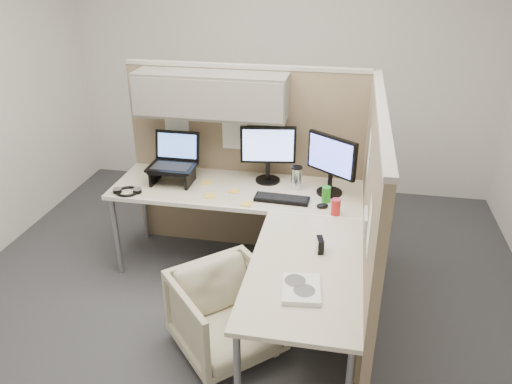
% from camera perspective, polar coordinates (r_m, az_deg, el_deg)
% --- Properties ---
extents(ground, '(4.50, 4.50, 0.00)m').
position_cam_1_polar(ground, '(3.89, -2.20, -12.84)').
color(ground, '#313136').
rests_on(ground, ground).
extents(partition_back, '(2.00, 0.36, 1.63)m').
position_cam_1_polar(partition_back, '(4.11, -2.82, 6.94)').
color(partition_back, '#867258').
rests_on(partition_back, ground).
extents(partition_right, '(0.07, 2.03, 1.63)m').
position_cam_1_polar(partition_right, '(3.31, 12.71, -4.00)').
color(partition_right, '#867258').
rests_on(partition_right, ground).
extents(desk, '(2.00, 1.98, 0.73)m').
position_cam_1_polar(desk, '(3.58, 0.01, -3.23)').
color(desk, beige).
rests_on(desk, ground).
extents(office_chair, '(0.84, 0.84, 0.63)m').
position_cam_1_polar(office_chair, '(3.34, -3.40, -13.37)').
color(office_chair, '#BFB598').
rests_on(office_chair, ground).
extents(monitor_left, '(0.44, 0.20, 0.47)m').
position_cam_1_polar(monitor_left, '(3.98, 1.39, 4.87)').
color(monitor_left, black).
rests_on(monitor_left, desk).
extents(monitor_right, '(0.38, 0.29, 0.47)m').
position_cam_1_polar(monitor_right, '(3.81, 8.61, 3.59)').
color(monitor_right, black).
rests_on(monitor_right, desk).
extents(laptop_station, '(0.37, 0.32, 0.39)m').
position_cam_1_polar(laptop_station, '(4.07, -9.42, 3.13)').
color(laptop_station, black).
rests_on(laptop_station, desk).
extents(keyboard, '(0.42, 0.16, 0.02)m').
position_cam_1_polar(keyboard, '(3.76, 2.97, -0.80)').
color(keyboard, black).
rests_on(keyboard, desk).
extents(mouse, '(0.10, 0.08, 0.03)m').
position_cam_1_polar(mouse, '(3.68, 7.60, -1.56)').
color(mouse, black).
rests_on(mouse, desk).
extents(travel_mug, '(0.09, 0.09, 0.19)m').
position_cam_1_polar(travel_mug, '(3.92, 4.65, 1.62)').
color(travel_mug, silver).
rests_on(travel_mug, desk).
extents(soda_can_green, '(0.07, 0.07, 0.12)m').
position_cam_1_polar(soda_can_green, '(3.58, 9.11, -1.70)').
color(soda_can_green, '#B21E1E').
rests_on(soda_can_green, desk).
extents(soda_can_silver, '(0.07, 0.07, 0.12)m').
position_cam_1_polar(soda_can_silver, '(3.76, 8.03, -0.25)').
color(soda_can_silver, '#268C1E').
rests_on(soda_can_silver, desk).
extents(sticky_note_b, '(0.08, 0.08, 0.01)m').
position_cam_1_polar(sticky_note_b, '(3.71, -1.08, -1.36)').
color(sticky_note_b, gold).
rests_on(sticky_note_b, desk).
extents(sticky_note_d, '(0.09, 0.09, 0.01)m').
position_cam_1_polar(sticky_note_d, '(3.90, -2.53, 0.11)').
color(sticky_note_d, gold).
rests_on(sticky_note_d, desk).
extents(sticky_note_c, '(0.09, 0.09, 0.01)m').
position_cam_1_polar(sticky_note_c, '(4.06, -5.64, 1.07)').
color(sticky_note_c, gold).
rests_on(sticky_note_c, desk).
extents(sticky_note_a, '(0.10, 0.10, 0.01)m').
position_cam_1_polar(sticky_note_a, '(3.84, -5.32, -0.44)').
color(sticky_note_a, gold).
rests_on(sticky_note_a, desk).
extents(headphones, '(0.22, 0.20, 0.03)m').
position_cam_1_polar(headphones, '(4.00, -14.49, 0.08)').
color(headphones, black).
rests_on(headphones, desk).
extents(paper_stack, '(0.24, 0.29, 0.03)m').
position_cam_1_polar(paper_stack, '(2.82, 5.18, -10.98)').
color(paper_stack, white).
rests_on(paper_stack, desk).
extents(desk_clock, '(0.06, 0.10, 0.09)m').
position_cam_1_polar(desk_clock, '(3.15, 7.31, -6.01)').
color(desk_clock, black).
rests_on(desk_clock, desk).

